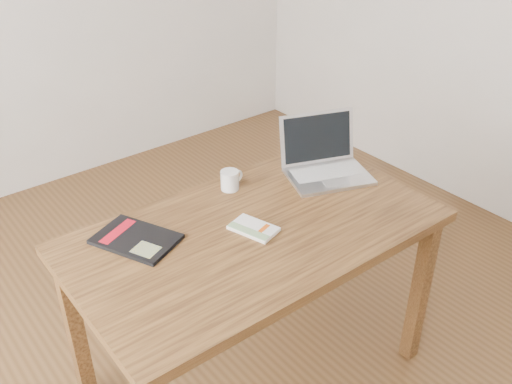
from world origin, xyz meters
TOP-DOWN VIEW (x-y plane):
  - room at (-0.07, 0.00)m, footprint 4.04×4.04m
  - desk at (0.11, -0.11)m, footprint 1.32×0.77m
  - white_guidebook at (0.09, -0.12)m, footprint 0.14×0.19m
  - black_guidebook at (-0.26, 0.08)m, footprint 0.28×0.33m
  - laptop at (0.57, 0.02)m, footprint 0.40×0.37m
  - coffee_mug at (0.20, 0.16)m, footprint 0.10×0.07m

SIDE VIEW (x-z plane):
  - desk at x=0.11m, z-range 0.29..1.04m
  - white_guidebook at x=0.09m, z-range 0.75..0.76m
  - black_guidebook at x=-0.26m, z-range 0.75..0.76m
  - coffee_mug at x=0.20m, z-range 0.75..0.83m
  - laptop at x=0.57m, z-range 0.69..0.91m
  - room at x=-0.07m, z-range 0.01..2.71m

